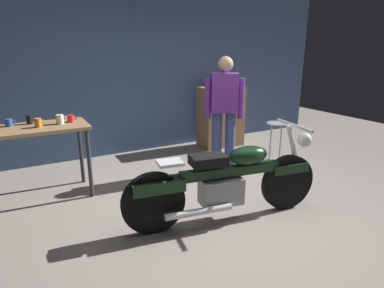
{
  "coord_description": "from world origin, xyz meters",
  "views": [
    {
      "loc": [
        -1.88,
        -2.66,
        1.79
      ],
      "look_at": [
        -0.01,
        0.7,
        0.65
      ],
      "focal_mm": 30.63,
      "sensor_mm": 36.0,
      "label": 1
    }
  ],
  "objects": [
    {
      "name": "mug_black_matte",
      "position": [
        -1.71,
        1.66,
        0.95
      ],
      "size": [
        0.11,
        0.07,
        0.11
      ],
      "color": "black",
      "rests_on": "workbench"
    },
    {
      "name": "shop_stool",
      "position": [
        1.76,
        1.11,
        0.5
      ],
      "size": [
        0.32,
        0.32,
        0.64
      ],
      "color": "#B2B2B7",
      "rests_on": "ground_plane"
    },
    {
      "name": "motorcycle",
      "position": [
        -0.01,
        -0.06,
        0.45
      ],
      "size": [
        2.17,
        0.68,
        1.0
      ],
      "rotation": [
        0.0,
        0.0,
        -0.17
      ],
      "color": "black",
      "rests_on": "ground_plane"
    },
    {
      "name": "mug_orange_travel",
      "position": [
        -1.64,
        1.42,
        0.95
      ],
      "size": [
        0.11,
        0.08,
        0.11
      ],
      "color": "orange",
      "rests_on": "workbench"
    },
    {
      "name": "mug_blue_enamel",
      "position": [
        -1.93,
        1.64,
        0.94
      ],
      "size": [
        0.11,
        0.08,
        0.09
      ],
      "color": "#2D51AD",
      "rests_on": "workbench"
    },
    {
      "name": "person_standing",
      "position": [
        0.82,
        1.22,
        0.93
      ],
      "size": [
        0.51,
        0.38,
        1.67
      ],
      "rotation": [
        0.0,
        0.0,
        2.63
      ],
      "color": "#404984",
      "rests_on": "ground_plane"
    },
    {
      "name": "ground_plane",
      "position": [
        0.0,
        0.0,
        0.0
      ],
      "size": [
        12.0,
        12.0,
        0.0
      ],
      "primitive_type": "plane",
      "color": "gray"
    },
    {
      "name": "mug_red_diner",
      "position": [
        -1.26,
        1.52,
        0.95
      ],
      "size": [
        0.11,
        0.08,
        0.09
      ],
      "color": "red",
      "rests_on": "workbench"
    },
    {
      "name": "back_wall",
      "position": [
        0.0,
        2.8,
        1.55
      ],
      "size": [
        8.0,
        0.12,
        3.1
      ],
      "primitive_type": "cube",
      "color": "#384C70",
      "rests_on": "ground_plane"
    },
    {
      "name": "wooden_dresser",
      "position": [
        1.5,
        2.3,
        0.55
      ],
      "size": [
        0.8,
        0.47,
        1.1
      ],
      "color": "#99724C",
      "rests_on": "ground_plane"
    },
    {
      "name": "mug_white_ceramic",
      "position": [
        -1.39,
        1.48,
        0.96
      ],
      "size": [
        0.12,
        0.09,
        0.11
      ],
      "color": "white",
      "rests_on": "workbench"
    },
    {
      "name": "workbench",
      "position": [
        -1.74,
        1.48,
        0.79
      ],
      "size": [
        1.3,
        0.64,
        0.9
      ],
      "color": "#99724C",
      "rests_on": "ground_plane"
    }
  ]
}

